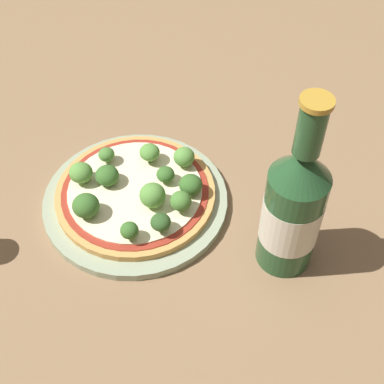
# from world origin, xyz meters

# --- Properties ---
(ground_plane) EXTENTS (3.00, 3.00, 0.00)m
(ground_plane) POSITION_xyz_m (0.00, 0.00, 0.00)
(ground_plane) COLOR #846647
(plate) EXTENTS (0.25, 0.25, 0.01)m
(plate) POSITION_xyz_m (0.01, -0.03, 0.01)
(plate) COLOR #93A384
(plate) RESTS_ON ground_plane
(pizza) EXTENTS (0.22, 0.22, 0.01)m
(pizza) POSITION_xyz_m (0.01, -0.02, 0.02)
(pizza) COLOR tan
(pizza) RESTS_ON plate
(broccoli_floret_0) EXTENTS (0.02, 0.02, 0.02)m
(broccoli_floret_0) POSITION_xyz_m (0.04, 0.01, 0.04)
(broccoli_floret_0) COLOR #7A9E5B
(broccoli_floret_0) RESTS_ON pizza
(broccoli_floret_1) EXTENTS (0.03, 0.03, 0.03)m
(broccoli_floret_1) POSITION_xyz_m (-0.03, -0.03, 0.04)
(broccoli_floret_1) COLOR #7A9E5B
(broccoli_floret_1) RESTS_ON pizza
(broccoli_floret_2) EXTENTS (0.02, 0.02, 0.02)m
(broccoli_floret_2) POSITION_xyz_m (-0.05, 0.00, 0.04)
(broccoli_floret_2) COLOR #7A9E5B
(broccoli_floret_2) RESTS_ON pizza
(broccoli_floret_3) EXTENTS (0.03, 0.03, 0.03)m
(broccoli_floret_3) POSITION_xyz_m (0.05, -0.04, 0.04)
(broccoli_floret_3) COLOR #7A9E5B
(broccoli_floret_3) RESTS_ON pizza
(broccoli_floret_4) EXTENTS (0.03, 0.03, 0.03)m
(broccoli_floret_4) POSITION_xyz_m (0.05, 0.05, 0.04)
(broccoli_floret_4) COLOR #7A9E5B
(broccoli_floret_4) RESTS_ON pizza
(broccoli_floret_5) EXTENTS (0.03, 0.03, 0.03)m
(broccoli_floret_5) POSITION_xyz_m (-0.02, -0.09, 0.04)
(broccoli_floret_5) COLOR #7A9E5B
(broccoli_floret_5) RESTS_ON pizza
(broccoli_floret_6) EXTENTS (0.03, 0.03, 0.03)m
(broccoli_floret_6) POSITION_xyz_m (-0.00, 0.03, 0.04)
(broccoli_floret_6) COLOR #7A9E5B
(broccoli_floret_6) RESTS_ON pizza
(broccoli_floret_7) EXTENTS (0.03, 0.03, 0.03)m
(broccoli_floret_7) POSITION_xyz_m (0.08, 0.01, 0.04)
(broccoli_floret_7) COLOR #7A9E5B
(broccoli_floret_7) RESTS_ON pizza
(broccoli_floret_8) EXTENTS (0.03, 0.03, 0.03)m
(broccoli_floret_8) POSITION_xyz_m (0.08, -0.07, 0.04)
(broccoli_floret_8) COLOR #7A9E5B
(broccoli_floret_8) RESTS_ON pizza
(broccoli_floret_9) EXTENTS (0.03, 0.03, 0.03)m
(broccoli_floret_9) POSITION_xyz_m (0.08, -0.03, 0.04)
(broccoli_floret_9) COLOR #7A9E5B
(broccoli_floret_9) RESTS_ON pizza
(broccoli_floret_10) EXTENTS (0.02, 0.02, 0.03)m
(broccoli_floret_10) POSITION_xyz_m (0.05, -0.10, 0.04)
(broccoli_floret_10) COLOR #7A9E5B
(broccoli_floret_10) RESTS_ON pizza
(broccoli_floret_11) EXTENTS (0.03, 0.03, 0.03)m
(broccoli_floret_11) POSITION_xyz_m (-0.06, -0.05, 0.04)
(broccoli_floret_11) COLOR #7A9E5B
(broccoli_floret_11) RESTS_ON pizza
(beer_bottle) EXTENTS (0.07, 0.07, 0.25)m
(beer_bottle) POSITION_xyz_m (0.22, -0.01, 0.09)
(beer_bottle) COLOR #234C28
(beer_bottle) RESTS_ON ground_plane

